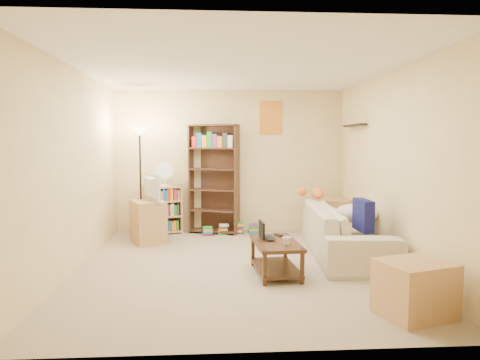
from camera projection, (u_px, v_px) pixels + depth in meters
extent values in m
plane|color=tan|center=(237.00, 266.00, 5.46)|extent=(4.50, 4.50, 0.00)
cube|color=beige|center=(230.00, 161.00, 7.59)|extent=(4.00, 0.04, 2.50)
cube|color=beige|center=(254.00, 188.00, 3.11)|extent=(4.00, 0.04, 2.50)
cube|color=beige|center=(74.00, 170.00, 5.23)|extent=(0.04, 4.50, 2.50)
cube|color=beige|center=(393.00, 168.00, 5.47)|extent=(0.04, 4.50, 2.50)
cube|color=white|center=(237.00, 67.00, 5.24)|extent=(4.00, 4.50, 0.04)
cube|color=red|center=(271.00, 118.00, 7.56)|extent=(0.40, 0.02, 0.58)
cube|color=black|center=(355.00, 125.00, 6.71)|extent=(0.12, 0.80, 0.03)
imported|color=beige|center=(345.00, 231.00, 6.01)|extent=(2.48, 1.30, 0.68)
cube|color=#121551|center=(363.00, 215.00, 5.48)|extent=(0.14, 0.45, 0.40)
ellipsoid|color=silver|center=(357.00, 213.00, 6.04)|extent=(0.63, 0.45, 0.27)
ellipsoid|color=orange|center=(317.00, 193.00, 6.87)|extent=(0.44, 0.23, 0.17)
sphere|color=orange|center=(302.00, 192.00, 6.87)|extent=(0.15, 0.15, 0.15)
cube|color=#3F2818|center=(276.00, 243.00, 5.11)|extent=(0.57, 0.94, 0.04)
cube|color=#3F2818|center=(276.00, 268.00, 5.14)|extent=(0.54, 0.89, 0.03)
cube|color=#3F2818|center=(265.00, 268.00, 4.71)|extent=(0.04, 0.04, 0.40)
cube|color=#3F2818|center=(302.00, 267.00, 4.76)|extent=(0.04, 0.04, 0.40)
cube|color=#3F2818|center=(253.00, 250.00, 5.49)|extent=(0.04, 0.04, 0.40)
cube|color=#3F2818|center=(285.00, 249.00, 5.55)|extent=(0.04, 0.04, 0.40)
imported|color=black|center=(272.00, 238.00, 5.23)|extent=(0.34, 0.26, 0.02)
cube|color=white|center=(262.00, 230.00, 5.20)|extent=(0.03, 0.30, 0.20)
imported|color=white|center=(287.00, 241.00, 4.93)|extent=(0.10, 0.10, 0.09)
cube|color=black|center=(279.00, 235.00, 5.42)|extent=(0.11, 0.17, 0.02)
cube|color=tan|center=(148.00, 222.00, 6.76)|extent=(0.66, 0.75, 0.66)
imported|color=black|center=(148.00, 187.00, 6.71)|extent=(0.81, 0.65, 0.43)
cube|color=#3D2417|center=(214.00, 179.00, 7.40)|extent=(0.90, 0.53, 1.89)
cube|color=tan|center=(163.00, 210.00, 7.39)|extent=(0.69, 0.46, 0.83)
cylinder|color=white|center=(165.00, 185.00, 7.34)|extent=(0.17, 0.17, 0.04)
cylinder|color=white|center=(165.00, 180.00, 7.33)|extent=(0.02, 0.02, 0.17)
cylinder|color=white|center=(164.00, 170.00, 7.29)|extent=(0.29, 0.06, 0.29)
cylinder|color=black|center=(142.00, 239.00, 6.97)|extent=(0.27, 0.27, 0.03)
cylinder|color=black|center=(141.00, 187.00, 6.89)|extent=(0.03, 0.03, 1.71)
cone|color=beige|center=(140.00, 132.00, 6.82)|extent=(0.31, 0.31, 0.13)
cube|color=tan|center=(333.00, 217.00, 7.24)|extent=(0.66, 0.66, 0.63)
cube|color=tan|center=(415.00, 289.00, 3.88)|extent=(0.73, 0.66, 0.51)
cube|color=red|center=(208.00, 231.00, 7.29)|extent=(0.17, 0.13, 0.15)
cube|color=#1966B2|center=(223.00, 229.00, 7.36)|extent=(0.17, 0.13, 0.18)
cube|color=gold|center=(239.00, 228.00, 7.42)|extent=(0.17, 0.13, 0.21)
cube|color=#268C33|center=(253.00, 228.00, 7.49)|extent=(0.17, 0.13, 0.16)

